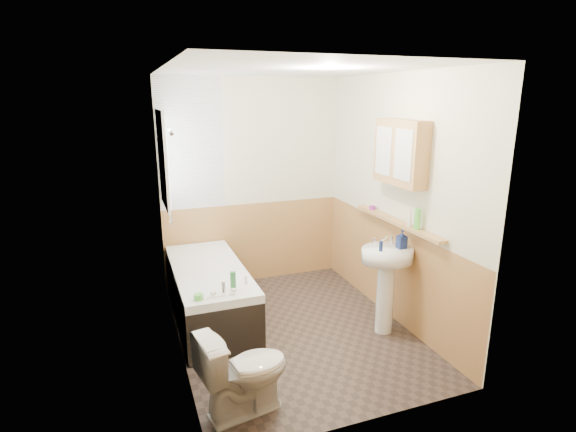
% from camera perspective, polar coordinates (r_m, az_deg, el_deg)
% --- Properties ---
extents(floor, '(2.80, 2.80, 0.00)m').
position_cam_1_polar(floor, '(4.65, 0.66, -14.29)').
color(floor, '#2F2521').
rests_on(floor, ground).
extents(ceiling, '(2.80, 2.80, 0.00)m').
position_cam_1_polar(ceiling, '(4.06, 0.77, 18.18)').
color(ceiling, white).
rests_on(ceiling, ground).
extents(wall_back, '(2.20, 0.02, 2.50)m').
position_cam_1_polar(wall_back, '(5.49, -4.55, 4.19)').
color(wall_back, beige).
rests_on(wall_back, ground).
extents(wall_front, '(2.20, 0.02, 2.50)m').
position_cam_1_polar(wall_front, '(2.97, 10.49, -5.43)').
color(wall_front, beige).
rests_on(wall_front, ground).
extents(wall_left, '(0.02, 2.80, 2.50)m').
position_cam_1_polar(wall_left, '(3.94, -14.56, -0.56)').
color(wall_left, beige).
rests_on(wall_left, ground).
extents(wall_right, '(0.02, 2.80, 2.50)m').
position_cam_1_polar(wall_right, '(4.69, 13.51, 1.94)').
color(wall_right, beige).
rests_on(wall_right, ground).
extents(wainscot_right, '(0.01, 2.80, 1.00)m').
position_cam_1_polar(wainscot_right, '(4.89, 12.76, -6.66)').
color(wainscot_right, tan).
rests_on(wainscot_right, wall_right).
extents(wainscot_front, '(2.20, 0.01, 1.00)m').
position_cam_1_polar(wainscot_front, '(3.32, 9.65, -17.55)').
color(wainscot_front, tan).
rests_on(wainscot_front, wall_front).
extents(wainscot_back, '(2.20, 0.01, 1.00)m').
position_cam_1_polar(wainscot_back, '(5.66, -4.33, -3.33)').
color(wainscot_back, tan).
rests_on(wainscot_back, wall_back).
extents(tile_cladding_left, '(0.01, 2.80, 2.50)m').
position_cam_1_polar(tile_cladding_left, '(3.94, -14.24, -0.53)').
color(tile_cladding_left, white).
rests_on(tile_cladding_left, wall_left).
extents(tile_return_back, '(0.75, 0.01, 1.50)m').
position_cam_1_polar(tile_return_back, '(5.25, -12.31, 8.92)').
color(tile_return_back, white).
rests_on(tile_return_back, wall_back).
extents(window, '(0.03, 0.79, 0.99)m').
position_cam_1_polar(window, '(4.80, -15.51, 6.97)').
color(window, white).
rests_on(window, wall_left).
extents(bathtub, '(0.70, 1.67, 0.72)m').
position_cam_1_polar(bathtub, '(4.81, -9.93, -9.51)').
color(bathtub, black).
rests_on(bathtub, floor).
extents(shower_riser, '(0.10, 0.07, 1.12)m').
position_cam_1_polar(shower_riser, '(4.56, -14.92, 6.78)').
color(shower_riser, silver).
rests_on(shower_riser, wall_left).
extents(toilet, '(0.73, 0.50, 0.66)m').
position_cam_1_polar(toilet, '(3.47, -5.59, -19.06)').
color(toilet, white).
rests_on(toilet, floor).
extents(sink, '(0.51, 0.41, 0.99)m').
position_cam_1_polar(sink, '(4.47, 12.39, -7.03)').
color(sink, white).
rests_on(sink, floor).
extents(pine_shelf, '(0.10, 1.41, 0.03)m').
position_cam_1_polar(pine_shelf, '(4.57, 13.64, -0.72)').
color(pine_shelf, tan).
rests_on(pine_shelf, wall_right).
extents(medicine_cabinet, '(0.17, 0.68, 0.61)m').
position_cam_1_polar(medicine_cabinet, '(4.40, 14.09, 7.82)').
color(medicine_cabinet, tan).
rests_on(medicine_cabinet, wall_right).
extents(foam_can, '(0.06, 0.06, 0.19)m').
position_cam_1_polar(foam_can, '(4.29, 16.10, -0.36)').
color(foam_can, '#59C647').
rests_on(foam_can, pine_shelf).
extents(green_bottle, '(0.05, 0.05, 0.21)m').
position_cam_1_polar(green_bottle, '(4.38, 15.25, 0.09)').
color(green_bottle, silver).
rests_on(green_bottle, pine_shelf).
extents(black_jar, '(0.07, 0.07, 0.04)m').
position_cam_1_polar(black_jar, '(4.95, 10.67, 1.06)').
color(black_jar, purple).
rests_on(black_jar, pine_shelf).
extents(soap_bottle, '(0.09, 0.18, 0.08)m').
position_cam_1_polar(soap_bottle, '(4.40, 14.21, -3.46)').
color(soap_bottle, navy).
rests_on(soap_bottle, sink).
extents(clear_bottle, '(0.04, 0.04, 0.10)m').
position_cam_1_polar(clear_bottle, '(4.27, 11.72, -3.77)').
color(clear_bottle, navy).
rests_on(clear_bottle, sink).
extents(blue_gel, '(0.06, 0.04, 0.18)m').
position_cam_1_polar(blue_gel, '(4.10, -6.99, -8.22)').
color(blue_gel, '#388447').
rests_on(blue_gel, bathtub).
extents(cream_jar, '(0.10, 0.10, 0.05)m').
position_cam_1_polar(cream_jar, '(4.00, -11.29, -10.02)').
color(cream_jar, '#59C647').
rests_on(cream_jar, bathtub).
extents(orange_bottle, '(0.03, 0.03, 0.08)m').
position_cam_1_polar(orange_bottle, '(4.24, -5.37, -8.10)').
color(orange_bottle, silver).
rests_on(orange_bottle, bathtub).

